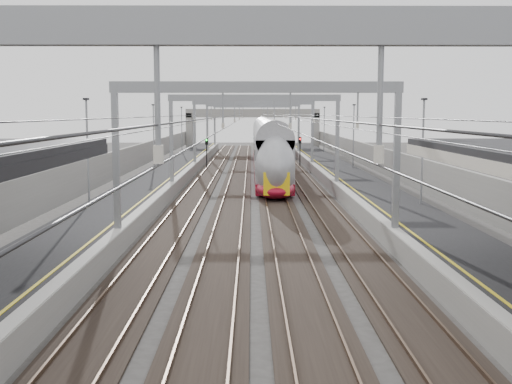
{
  "coord_description": "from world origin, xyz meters",
  "views": [
    {
      "loc": [
        -0.24,
        -6.7,
        6.21
      ],
      "look_at": [
        0.0,
        25.62,
        2.22
      ],
      "focal_mm": 45.0,
      "sensor_mm": 36.0,
      "label": 1
    }
  ],
  "objects": [
    {
      "name": "wall_right",
      "position": [
        11.2,
        45.0,
        1.6
      ],
      "size": [
        0.3,
        120.0,
        3.2
      ],
      "primitive_type": "cube",
      "color": "gray",
      "rests_on": "ground"
    },
    {
      "name": "train",
      "position": [
        1.5,
        61.47,
        2.22
      ],
      "size": [
        2.88,
        52.53,
        4.55
      ],
      "color": "maroon",
      "rests_on": "ground"
    },
    {
      "name": "platform_left",
      "position": [
        -8.0,
        45.0,
        0.5
      ],
      "size": [
        4.0,
        120.0,
        1.0
      ],
      "primitive_type": "cube",
      "color": "black",
      "rests_on": "ground"
    },
    {
      "name": "wall_left",
      "position": [
        -11.2,
        45.0,
        1.6
      ],
      "size": [
        0.3,
        120.0,
        3.2
      ],
      "primitive_type": "cube",
      "color": "gray",
      "rests_on": "ground"
    },
    {
      "name": "overhead_line",
      "position": [
        0.0,
        51.62,
        6.14
      ],
      "size": [
        13.0,
        140.0,
        6.6
      ],
      "color": "gray",
      "rests_on": "platform_left"
    },
    {
      "name": "signal_red_far",
      "position": [
        5.4,
        67.38,
        2.42
      ],
      "size": [
        0.32,
        0.32,
        3.48
      ],
      "color": "black",
      "rests_on": "ground"
    },
    {
      "name": "signal_red_near",
      "position": [
        3.2,
        68.61,
        2.42
      ],
      "size": [
        0.32,
        0.32,
        3.48
      ],
      "color": "black",
      "rests_on": "ground"
    },
    {
      "name": "tracks",
      "position": [
        0.0,
        45.0,
        0.05
      ],
      "size": [
        11.4,
        140.0,
        0.2
      ],
      "color": "black",
      "rests_on": "ground"
    },
    {
      "name": "overbridge",
      "position": [
        0.0,
        100.0,
        5.31
      ],
      "size": [
        22.0,
        2.2,
        6.9
      ],
      "color": "gray",
      "rests_on": "ground"
    },
    {
      "name": "signal_green",
      "position": [
        -5.2,
        64.43,
        2.42
      ],
      "size": [
        0.32,
        0.32,
        3.48
      ],
      "color": "black",
      "rests_on": "ground"
    },
    {
      "name": "platform_right",
      "position": [
        8.0,
        45.0,
        0.5
      ],
      "size": [
        4.0,
        120.0,
        1.0
      ],
      "primitive_type": "cube",
      "color": "black",
      "rests_on": "ground"
    }
  ]
}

